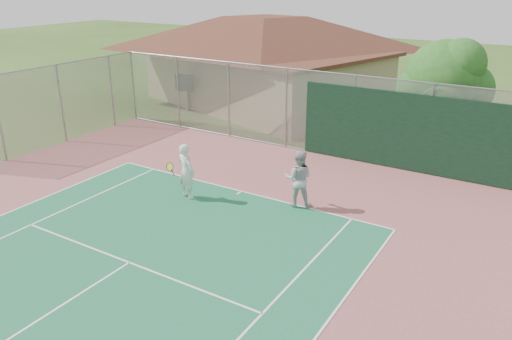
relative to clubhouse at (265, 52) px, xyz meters
The scene contains 7 objects.
back_fence 10.48m from the clubhouse, 39.23° to the right, with size 20.08×0.11×3.53m.
side_fence_left 11.84m from the clubhouse, 110.17° to the right, with size 0.08×9.00×3.50m.
clubhouse is the anchor object (origin of this frame).
bleachers 3.93m from the clubhouse, 113.35° to the right, with size 3.27×2.05×1.19m.
tree 12.07m from the clubhouse, 24.00° to the right, with size 3.57×3.39×4.98m.
player_white_front 14.01m from the clubhouse, 70.47° to the right, with size 1.01×0.71×1.93m.
player_grey_back 14.38m from the clubhouse, 55.03° to the right, with size 1.13×1.01×1.91m.
Camera 1 is at (8.83, -1.59, 7.14)m, focal length 35.00 mm.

